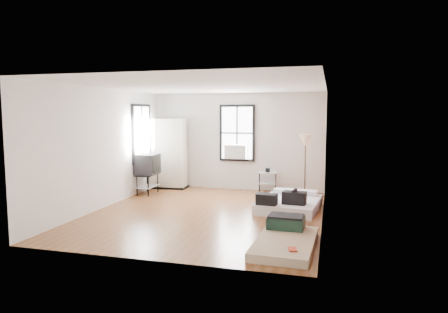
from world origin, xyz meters
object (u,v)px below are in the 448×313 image
(side_table, at_px, (268,176))
(mattress_bare, at_px, (286,238))
(floor_lamp, at_px, (306,143))
(tv_stand, at_px, (147,165))
(wardrobe, at_px, (169,154))
(mattress_main, at_px, (289,203))

(side_table, bearing_deg, mattress_bare, -77.35)
(floor_lamp, bearing_deg, side_table, 156.50)
(side_table, height_order, tv_stand, tv_stand)
(tv_stand, bearing_deg, mattress_bare, -40.56)
(wardrobe, xyz_separation_m, side_table, (2.94, 0.07, -0.56))
(wardrobe, relative_size, floor_lamp, 1.23)
(tv_stand, bearing_deg, wardrobe, 76.45)
(side_table, relative_size, floor_lamp, 0.41)
(mattress_bare, xyz_separation_m, wardrobe, (-3.94, 4.36, 0.91))
(mattress_main, relative_size, mattress_bare, 1.03)
(mattress_bare, relative_size, tv_stand, 1.63)
(mattress_main, height_order, floor_lamp, floor_lamp)
(mattress_main, height_order, tv_stand, tv_stand)
(mattress_bare, bearing_deg, floor_lamp, 91.70)
(mattress_main, bearing_deg, wardrobe, 159.64)
(wardrobe, relative_size, tv_stand, 1.86)
(mattress_bare, bearing_deg, side_table, 105.25)
(tv_stand, bearing_deg, side_table, 17.36)
(mattress_main, xyz_separation_m, tv_stand, (-3.96, 0.83, 0.64))
(wardrobe, distance_m, side_table, 2.99)
(mattress_bare, height_order, tv_stand, tv_stand)
(mattress_bare, height_order, side_table, side_table)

